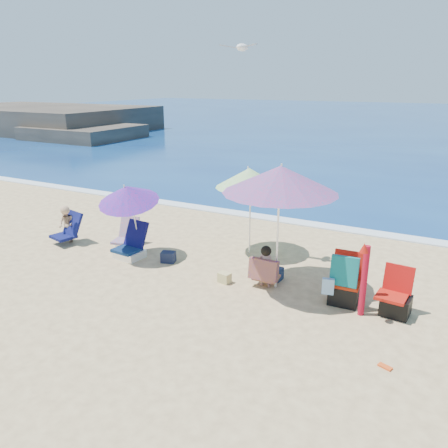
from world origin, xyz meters
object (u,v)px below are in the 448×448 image
at_px(person_center, 265,267).
at_px(person_left, 67,225).
at_px(camp_chair_left, 395,301).
at_px(umbrella_striped, 249,178).
at_px(seagull, 242,47).
at_px(chair_navy, 131,248).
at_px(camp_chair_right, 344,286).
at_px(umbrella_blue, 128,194).
at_px(furled_umbrella, 364,275).
at_px(chair_rainbow, 128,238).
at_px(umbrella_turquoise, 280,179).

bearing_deg(person_center, person_left, 179.53).
height_order(camp_chair_left, person_center, camp_chair_left).
relative_size(umbrella_striped, seagull, 2.55).
height_order(chair_navy, camp_chair_right, camp_chair_right).
xyz_separation_m(umbrella_blue, furled_umbrella, (5.29, -0.27, -0.75)).
relative_size(umbrella_blue, chair_rainbow, 2.34).
bearing_deg(camp_chair_left, person_center, -179.13).
relative_size(chair_navy, camp_chair_left, 0.94).
height_order(furled_umbrella, person_left, furled_umbrella).
xyz_separation_m(umbrella_striped, chair_navy, (-2.31, -1.56, -1.61)).
bearing_deg(furled_umbrella, person_left, 177.31).
xyz_separation_m(camp_chair_left, person_left, (-7.92, 0.01, 0.21)).
bearing_deg(umbrella_striped, chair_navy, -145.94).
bearing_deg(chair_navy, furled_umbrella, -3.25).
bearing_deg(chair_navy, umbrella_striped, 34.06).
bearing_deg(chair_rainbow, chair_navy, -45.51).
distance_m(chair_navy, person_left, 2.08).
bearing_deg(seagull, person_center, -45.80).
bearing_deg(camp_chair_right, person_center, -179.28).
height_order(person_center, seagull, seagull).
height_order(chair_rainbow, seagull, seagull).
height_order(umbrella_blue, camp_chair_right, umbrella_blue).
xyz_separation_m(person_left, seagull, (4.34, 1.10, 4.13)).
bearing_deg(camp_chair_left, umbrella_striped, 156.82).
bearing_deg(camp_chair_right, chair_navy, -179.77).
bearing_deg(person_center, seagull, 134.20).
height_order(chair_navy, person_center, person_center).
bearing_deg(umbrella_blue, camp_chair_right, 0.60).
height_order(umbrella_striped, person_center, umbrella_striped).
distance_m(chair_navy, camp_chair_right, 4.96).
bearing_deg(person_left, person_center, -0.47).
xyz_separation_m(chair_navy, camp_chair_right, (4.95, 0.02, 0.14)).
relative_size(furled_umbrella, camp_chair_left, 1.64).
bearing_deg(umbrella_striped, camp_chair_left, -23.18).
bearing_deg(umbrella_turquoise, camp_chair_left, -1.24).
distance_m(person_center, person_left, 5.45).
relative_size(umbrella_striped, person_left, 2.03).
xyz_separation_m(furled_umbrella, person_center, (-1.95, 0.30, -0.37)).
distance_m(chair_navy, seagull, 5.07).
relative_size(umbrella_blue, camp_chair_right, 1.87).
bearing_deg(umbrella_striped, person_center, -55.23).
bearing_deg(chair_navy, camp_chair_right, 0.23).
bearing_deg(seagull, umbrella_blue, -152.15).
distance_m(umbrella_blue, person_left, 2.37).
relative_size(umbrella_blue, camp_chair_left, 2.15).
relative_size(furled_umbrella, person_left, 1.39).
bearing_deg(camp_chair_right, umbrella_blue, -179.40).
bearing_deg(person_left, furled_umbrella, -2.69).
distance_m(umbrella_blue, furled_umbrella, 5.35).
xyz_separation_m(umbrella_turquoise, chair_navy, (-3.61, -0.09, -1.99)).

